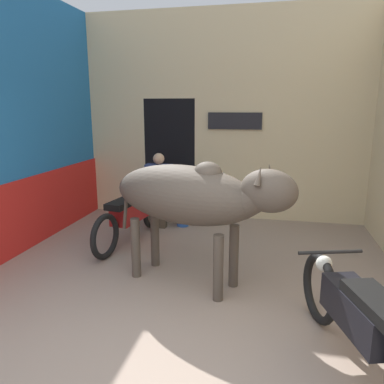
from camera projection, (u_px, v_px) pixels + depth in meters
ground_plane at (140, 377)px, 2.87m from camera, size 30.00×30.00×0.00m
wall_left_shopfront at (10, 125)px, 5.09m from camera, size 0.25×4.39×3.68m
wall_back_with_doorway at (207, 129)px, 6.97m from camera, size 5.05×0.93×3.68m
cow at (193, 196)px, 4.16m from camera, size 2.25×1.25×1.48m
motorcycle_near at (360, 320)px, 2.83m from camera, size 0.79×2.05×0.79m
motorcycle_far at (131, 214)px, 5.66m from camera, size 0.58×2.05×0.75m
shopkeeper_seated at (159, 189)px, 6.41m from camera, size 0.45×0.33×1.26m
plastic_stool at (183, 213)px, 6.45m from camera, size 0.29×0.29×0.45m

